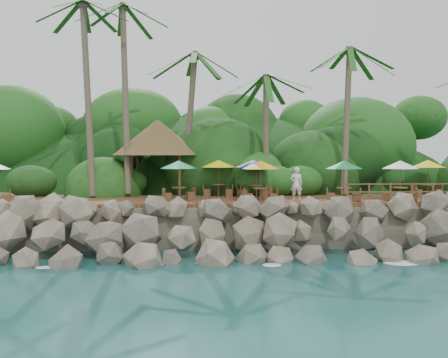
{
  "coord_description": "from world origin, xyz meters",
  "views": [
    {
      "loc": [
        -1.18,
        -20.29,
        4.78
      ],
      "look_at": [
        0.0,
        6.0,
        3.4
      ],
      "focal_mm": 38.65,
      "sensor_mm": 36.0,
      "label": 1
    }
  ],
  "objects": [
    {
      "name": "jungle_foliage",
      "position": [
        0.0,
        15.0,
        0.0
      ],
      "size": [
        44.0,
        16.0,
        12.0
      ],
      "primitive_type": null,
      "color": "#143811",
      "rests_on": "ground"
    },
    {
      "name": "palms",
      "position": [
        1.82,
        8.75,
        11.56
      ],
      "size": [
        30.02,
        7.62,
        13.08
      ],
      "color": "brown",
      "rests_on": "ground"
    },
    {
      "name": "foam_line",
      "position": [
        0.0,
        0.3,
        0.03
      ],
      "size": [
        25.2,
        0.8,
        0.06
      ],
      "color": "white",
      "rests_on": "ground"
    },
    {
      "name": "palapa",
      "position": [
        -3.93,
        9.48,
        5.79
      ],
      "size": [
        5.49,
        5.49,
        4.6
      ],
      "color": "brown",
      "rests_on": "ground"
    },
    {
      "name": "seawall",
      "position": [
        0.0,
        2.0,
        1.15
      ],
      "size": [
        29.0,
        4.0,
        2.3
      ],
      "primitive_type": null,
      "color": "gray",
      "rests_on": "ground"
    },
    {
      "name": "waiter",
      "position": [
        3.79,
        4.94,
        3.19
      ],
      "size": [
        0.7,
        0.51,
        1.78
      ],
      "primitive_type": "imported",
      "rotation": [
        0.0,
        0.0,
        3.01
      ],
      "color": "white",
      "rests_on": "terrace"
    },
    {
      "name": "railing",
      "position": [
        8.9,
        3.65,
        2.91
      ],
      "size": [
        6.1,
        0.1,
        1.0
      ],
      "color": "brown",
      "rests_on": "terrace"
    },
    {
      "name": "jungle_hill",
      "position": [
        0.0,
        23.5,
        0.0
      ],
      "size": [
        44.8,
        28.0,
        15.4
      ],
      "primitive_type": "ellipsoid",
      "color": "#143811",
      "rests_on": "ground"
    },
    {
      "name": "ground",
      "position": [
        0.0,
        0.0,
        0.0
      ],
      "size": [
        140.0,
        140.0,
        0.0
      ],
      "primitive_type": "plane",
      "color": "#19514F",
      "rests_on": "ground"
    },
    {
      "name": "dining_clusters",
      "position": [
        2.0,
        5.7,
        4.06
      ],
      "size": [
        25.56,
        5.16,
        2.12
      ],
      "color": "brown",
      "rests_on": "terrace"
    },
    {
      "name": "land_base",
      "position": [
        0.0,
        16.0,
        1.05
      ],
      "size": [
        32.0,
        25.2,
        2.1
      ],
      "primitive_type": "cube",
      "color": "gray",
      "rests_on": "ground"
    },
    {
      "name": "terrace",
      "position": [
        0.0,
        6.0,
        2.2
      ],
      "size": [
        26.0,
        5.0,
        0.2
      ],
      "primitive_type": "cube",
      "color": "brown",
      "rests_on": "land_base"
    }
  ]
}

